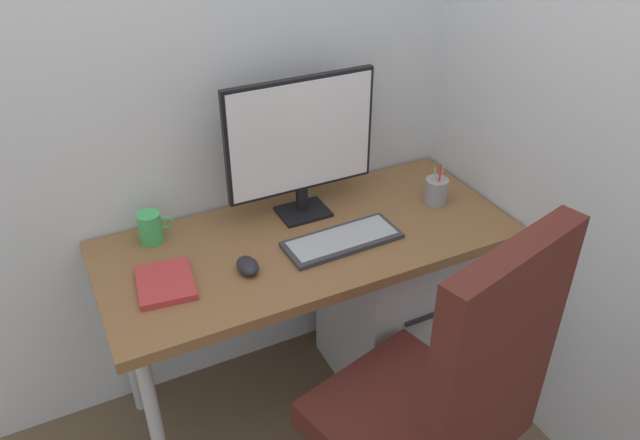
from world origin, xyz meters
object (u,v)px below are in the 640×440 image
object	(u,v)px
monitor	(301,140)
notebook	(165,283)
office_chair	(441,404)
coffee_mug	(151,228)
mouse	(248,266)
pen_holder	(436,190)
filing_cabinet	(396,304)
keyboard	(342,240)

from	to	relation	value
monitor	notebook	distance (m)	0.64
office_chair	notebook	distance (m)	0.87
coffee_mug	mouse	bearing A→B (deg)	-52.43
notebook	monitor	bearing A→B (deg)	27.09
notebook	pen_holder	bearing A→B (deg)	9.92
filing_cabinet	notebook	world-z (taller)	notebook
office_chair	keyboard	xyz separation A→B (m)	(-0.00, 0.59, 0.19)
keyboard	mouse	xyz separation A→B (m)	(-0.34, -0.01, 0.01)
pen_holder	coffee_mug	distance (m)	1.01
monitor	coffee_mug	world-z (taller)	monitor
filing_cabinet	notebook	size ratio (longest dim) A/B	3.29
mouse	notebook	size ratio (longest dim) A/B	0.49
filing_cabinet	notebook	xyz separation A→B (m)	(-0.87, -0.04, 0.44)
monitor	keyboard	xyz separation A→B (m)	(0.04, -0.23, -0.27)
filing_cabinet	mouse	xyz separation A→B (m)	(-0.62, -0.08, 0.45)
filing_cabinet	monitor	size ratio (longest dim) A/B	1.24
pen_holder	notebook	bearing A→B (deg)	-177.35
filing_cabinet	office_chair	bearing A→B (deg)	-113.64
keyboard	office_chair	bearing A→B (deg)	-90.00
office_chair	filing_cabinet	size ratio (longest dim) A/B	1.80
keyboard	pen_holder	xyz separation A→B (m)	(0.43, 0.08, 0.04)
office_chair	notebook	world-z (taller)	office_chair
keyboard	monitor	bearing A→B (deg)	99.90
office_chair	keyboard	world-z (taller)	office_chair
office_chair	notebook	bearing A→B (deg)	133.24
monitor	pen_holder	xyz separation A→B (m)	(0.47, -0.15, -0.23)
keyboard	pen_holder	size ratio (longest dim) A/B	2.47
mouse	coffee_mug	xyz separation A→B (m)	(-0.23, 0.29, 0.03)
monitor	coffee_mug	size ratio (longest dim) A/B	4.74
monitor	office_chair	bearing A→B (deg)	-87.19
office_chair	keyboard	bearing A→B (deg)	90.00
filing_cabinet	keyboard	world-z (taller)	keyboard
mouse	pen_holder	bearing A→B (deg)	6.07
monitor	coffee_mug	xyz separation A→B (m)	(-0.52, 0.05, -0.23)
monitor	keyboard	distance (m)	0.36
keyboard	pen_holder	distance (m)	0.43
office_chair	notebook	xyz separation A→B (m)	(-0.58, 0.62, 0.19)
keyboard	notebook	world-z (taller)	notebook
mouse	monitor	bearing A→B (deg)	38.24
filing_cabinet	monitor	bearing A→B (deg)	153.92
keyboard	mouse	distance (m)	0.34
keyboard	pen_holder	world-z (taller)	pen_holder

